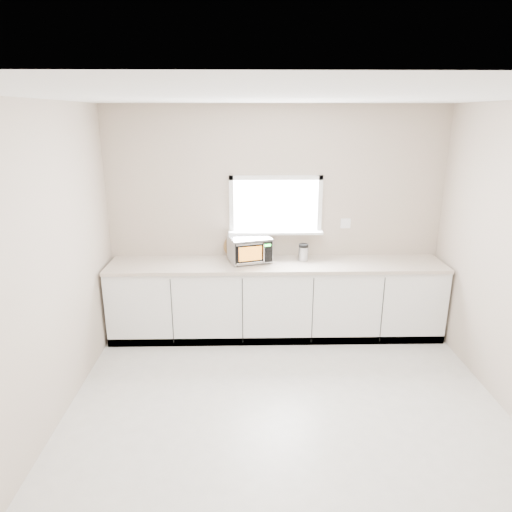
{
  "coord_description": "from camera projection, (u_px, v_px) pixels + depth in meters",
  "views": [
    {
      "loc": [
        -0.35,
        -3.36,
        2.58
      ],
      "look_at": [
        -0.24,
        1.55,
        1.05
      ],
      "focal_mm": 32.0,
      "sensor_mm": 36.0,
      "label": 1
    }
  ],
  "objects": [
    {
      "name": "back_wall",
      "position": [
        275.0,
        220.0,
        5.48
      ],
      "size": [
        4.0,
        0.17,
        2.7
      ],
      "color": "#B29E8D",
      "rests_on": "ground"
    },
    {
      "name": "countertop",
      "position": [
        277.0,
        265.0,
        5.33
      ],
      "size": [
        3.92,
        0.64,
        0.04
      ],
      "primitive_type": "cube",
      "color": "beige",
      "rests_on": "cabinets"
    },
    {
      "name": "coffee_grinder",
      "position": [
        303.0,
        252.0,
        5.39
      ],
      "size": [
        0.13,
        0.13,
        0.2
      ],
      "rotation": [
        0.0,
        0.0,
        0.1
      ],
      "color": "#A8ABAF",
      "rests_on": "countertop"
    },
    {
      "name": "cabinets",
      "position": [
        276.0,
        301.0,
        5.48
      ],
      "size": [
        3.92,
        0.6,
        0.88
      ],
      "primitive_type": "cube",
      "color": "white",
      "rests_on": "ground"
    },
    {
      "name": "ground",
      "position": [
        288.0,
        423.0,
        3.98
      ],
      "size": [
        4.0,
        4.0,
        0.0
      ],
      "primitive_type": "plane",
      "color": "beige",
      "rests_on": "ground"
    },
    {
      "name": "knife_block",
      "position": [
        263.0,
        251.0,
        5.36
      ],
      "size": [
        0.13,
        0.21,
        0.29
      ],
      "rotation": [
        0.0,
        0.0,
        0.17
      ],
      "color": "#473119",
      "rests_on": "countertop"
    },
    {
      "name": "microwave",
      "position": [
        250.0,
        249.0,
        5.34
      ],
      "size": [
        0.54,
        0.47,
        0.3
      ],
      "rotation": [
        0.0,
        0.0,
        0.29
      ],
      "color": "black",
      "rests_on": "countertop"
    },
    {
      "name": "cutting_board",
      "position": [
        235.0,
        246.0,
        5.51
      ],
      "size": [
        0.27,
        0.07,
        0.27
      ],
      "primitive_type": "cylinder",
      "rotation": [
        1.4,
        0.0,
        0.0
      ],
      "color": "#9F703D",
      "rests_on": "countertop"
    }
  ]
}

